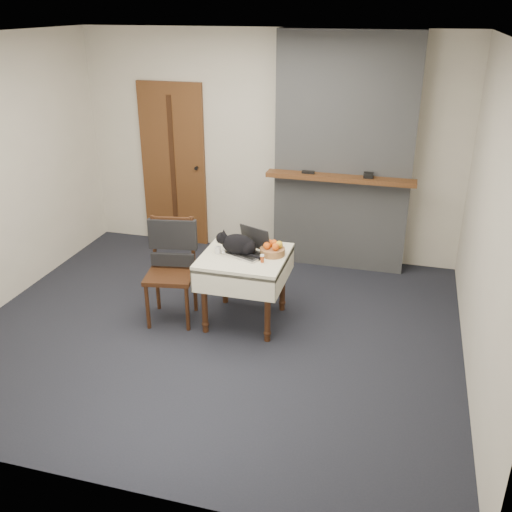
{
  "coord_description": "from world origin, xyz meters",
  "views": [
    {
      "loc": [
        1.61,
        -4.39,
        2.84
      ],
      "look_at": [
        0.35,
        0.19,
        0.72
      ],
      "focal_mm": 40.0,
      "sensor_mm": 36.0,
      "label": 1
    }
  ],
  "objects": [
    {
      "name": "chair",
      "position": [
        -0.48,
        0.18,
        0.64
      ],
      "size": [
        0.52,
        0.51,
        1.0
      ],
      "rotation": [
        0.0,
        0.0,
        0.17
      ],
      "color": "#321C0D",
      "rests_on": "ground"
    },
    {
      "name": "door",
      "position": [
        -1.2,
        1.97,
        1.0
      ],
      "size": [
        0.82,
        0.1,
        2.0
      ],
      "color": "brown",
      "rests_on": "ground"
    },
    {
      "name": "side_table",
      "position": [
        0.22,
        0.24,
        0.59
      ],
      "size": [
        0.78,
        0.78,
        0.7
      ],
      "color": "#321C0D",
      "rests_on": "ground"
    },
    {
      "name": "ground",
      "position": [
        0.0,
        0.0,
        0.0
      ],
      "size": [
        4.5,
        4.5,
        0.0
      ],
      "primitive_type": "plane",
      "color": "black",
      "rests_on": "ground"
    },
    {
      "name": "cat",
      "position": [
        0.17,
        0.24,
        0.8
      ],
      "size": [
        0.46,
        0.2,
        0.22
      ],
      "rotation": [
        0.0,
        0.0,
        0.02
      ],
      "color": "black",
      "rests_on": "side_table"
    },
    {
      "name": "desk_clutter",
      "position": [
        0.37,
        0.28,
        0.7
      ],
      "size": [
        0.13,
        0.06,
        0.01
      ],
      "primitive_type": "cube",
      "rotation": [
        0.0,
        0.0,
        0.35
      ],
      "color": "black",
      "rests_on": "side_table"
    },
    {
      "name": "room_shell",
      "position": [
        0.0,
        0.46,
        1.76
      ],
      "size": [
        4.52,
        4.01,
        2.61
      ],
      "color": "beige",
      "rests_on": "ground"
    },
    {
      "name": "laptop",
      "position": [
        0.27,
        0.28,
        0.76
      ],
      "size": [
        0.41,
        0.38,
        0.24
      ],
      "rotation": [
        0.0,
        0.0,
        -0.4
      ],
      "color": "#B7B7BC",
      "rests_on": "side_table"
    },
    {
      "name": "pill_bottle",
      "position": [
        0.43,
        0.12,
        0.74
      ],
      "size": [
        0.04,
        0.04,
        0.07
      ],
      "color": "#A23B13",
      "rests_on": "side_table"
    },
    {
      "name": "fruit_basket",
      "position": [
        0.47,
        0.31,
        0.75
      ],
      "size": [
        0.23,
        0.23,
        0.13
      ],
      "color": "#AB7445",
      "rests_on": "side_table"
    },
    {
      "name": "cream_jar",
      "position": [
        -0.02,
        0.2,
        0.73
      ],
      "size": [
        0.06,
        0.06,
        0.06
      ],
      "primitive_type": "cylinder",
      "color": "silver",
      "rests_on": "side_table"
    },
    {
      "name": "chimney",
      "position": [
        0.9,
        1.85,
        1.3
      ],
      "size": [
        1.62,
        0.48,
        2.6
      ],
      "color": "gray",
      "rests_on": "ground"
    }
  ]
}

